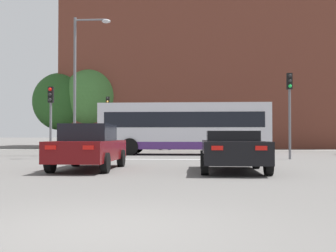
{
  "coord_description": "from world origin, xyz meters",
  "views": [
    {
      "loc": [
        1.18,
        -5.23,
        1.17
      ],
      "look_at": [
        -0.55,
        19.99,
        1.73
      ],
      "focal_mm": 45.0,
      "sensor_mm": 36.0,
      "label": 1
    }
  ],
  "objects_px": {
    "street_lamp_junction": "(81,72)",
    "pedestrian_walking_east": "(94,138)",
    "traffic_light_far_left": "(108,114)",
    "traffic_light_near_right": "(290,101)",
    "car_saloon_left": "(89,147)",
    "bus_crossing_lead": "(184,127)",
    "traffic_light_near_left": "(51,110)",
    "pedestrian_waiting": "(161,137)",
    "car_roadster_right": "(233,150)",
    "pedestrian_walking_west": "(169,137)"
  },
  "relations": [
    {
      "from": "pedestrian_walking_east",
      "to": "street_lamp_junction",
      "type": "bearing_deg",
      "value": -44.62
    },
    {
      "from": "car_saloon_left",
      "to": "traffic_light_near_left",
      "type": "xyz_separation_m",
      "value": [
        -3.61,
        6.37,
        1.67
      ]
    },
    {
      "from": "car_roadster_right",
      "to": "pedestrian_walking_west",
      "type": "height_order",
      "value": "pedestrian_walking_west"
    },
    {
      "from": "car_saloon_left",
      "to": "street_lamp_junction",
      "type": "distance_m",
      "value": 11.02
    },
    {
      "from": "traffic_light_near_right",
      "to": "pedestrian_walking_east",
      "type": "height_order",
      "value": "traffic_light_near_right"
    },
    {
      "from": "traffic_light_far_left",
      "to": "traffic_light_near_left",
      "type": "bearing_deg",
      "value": -91.44
    },
    {
      "from": "car_saloon_left",
      "to": "traffic_light_far_left",
      "type": "bearing_deg",
      "value": 100.14
    },
    {
      "from": "bus_crossing_lead",
      "to": "traffic_light_far_left",
      "type": "bearing_deg",
      "value": -138.44
    },
    {
      "from": "traffic_light_near_right",
      "to": "pedestrian_walking_east",
      "type": "distance_m",
      "value": 17.83
    },
    {
      "from": "bus_crossing_lead",
      "to": "traffic_light_far_left",
      "type": "xyz_separation_m",
      "value": [
        -6.22,
        7.02,
        1.18
      ]
    },
    {
      "from": "car_roadster_right",
      "to": "traffic_light_near_right",
      "type": "relative_size",
      "value": 1.0
    },
    {
      "from": "bus_crossing_lead",
      "to": "traffic_light_near_left",
      "type": "distance_m",
      "value": 8.29
    },
    {
      "from": "bus_crossing_lead",
      "to": "pedestrian_waiting",
      "type": "distance_m",
      "value": 7.81
    },
    {
      "from": "car_saloon_left",
      "to": "bus_crossing_lead",
      "type": "height_order",
      "value": "bus_crossing_lead"
    },
    {
      "from": "car_saloon_left",
      "to": "pedestrian_walking_west",
      "type": "xyz_separation_m",
      "value": [
        1.53,
        18.83,
        0.28
      ]
    },
    {
      "from": "car_saloon_left",
      "to": "bus_crossing_lead",
      "type": "bearing_deg",
      "value": 75.66
    },
    {
      "from": "street_lamp_junction",
      "to": "car_saloon_left",
      "type": "bearing_deg",
      "value": -72.64
    },
    {
      "from": "street_lamp_junction",
      "to": "pedestrian_walking_east",
      "type": "bearing_deg",
      "value": 99.16
    },
    {
      "from": "traffic_light_far_left",
      "to": "pedestrian_waiting",
      "type": "xyz_separation_m",
      "value": [
        4.14,
        0.49,
        -1.82
      ]
    },
    {
      "from": "bus_crossing_lead",
      "to": "pedestrian_walking_east",
      "type": "distance_m",
      "value": 10.71
    },
    {
      "from": "car_saloon_left",
      "to": "car_roadster_right",
      "type": "height_order",
      "value": "car_saloon_left"
    },
    {
      "from": "traffic_light_near_right",
      "to": "street_lamp_junction",
      "type": "xyz_separation_m",
      "value": [
        -11.29,
        2.98,
        2.01
      ]
    },
    {
      "from": "car_roadster_right",
      "to": "street_lamp_junction",
      "type": "relative_size",
      "value": 0.53
    },
    {
      "from": "traffic_light_near_right",
      "to": "pedestrian_walking_west",
      "type": "relative_size",
      "value": 2.35
    },
    {
      "from": "car_roadster_right",
      "to": "bus_crossing_lead",
      "type": "bearing_deg",
      "value": 99.34
    },
    {
      "from": "car_saloon_left",
      "to": "pedestrian_waiting",
      "type": "distance_m",
      "value": 18.94
    },
    {
      "from": "traffic_light_near_right",
      "to": "car_saloon_left",
      "type": "bearing_deg",
      "value": -140.51
    },
    {
      "from": "traffic_light_near_right",
      "to": "pedestrian_walking_west",
      "type": "height_order",
      "value": "traffic_light_near_right"
    },
    {
      "from": "car_roadster_right",
      "to": "pedestrian_waiting",
      "type": "xyz_separation_m",
      "value": [
        -4.01,
        19.35,
        0.32
      ]
    },
    {
      "from": "bus_crossing_lead",
      "to": "pedestrian_walking_east",
      "type": "relative_size",
      "value": 6.29
    },
    {
      "from": "bus_crossing_lead",
      "to": "street_lamp_junction",
      "type": "xyz_separation_m",
      "value": [
        -5.97,
        -1.65,
        3.2
      ]
    },
    {
      "from": "car_saloon_left",
      "to": "traffic_light_near_left",
      "type": "height_order",
      "value": "traffic_light_near_left"
    },
    {
      "from": "car_roadster_right",
      "to": "street_lamp_junction",
      "type": "distance_m",
      "value": 13.55
    },
    {
      "from": "traffic_light_far_left",
      "to": "pedestrian_walking_east",
      "type": "xyz_separation_m",
      "value": [
        -1.25,
        0.62,
        -1.89
      ]
    },
    {
      "from": "pedestrian_waiting",
      "to": "traffic_light_far_left",
      "type": "bearing_deg",
      "value": -40.56
    },
    {
      "from": "car_roadster_right",
      "to": "pedestrian_walking_east",
      "type": "relative_size",
      "value": 2.64
    },
    {
      "from": "traffic_light_near_left",
      "to": "pedestrian_waiting",
      "type": "xyz_separation_m",
      "value": [
        4.44,
        12.56,
        -1.44
      ]
    },
    {
      "from": "traffic_light_near_left",
      "to": "pedestrian_waiting",
      "type": "bearing_deg",
      "value": 70.53
    },
    {
      "from": "traffic_light_near_left",
      "to": "pedestrian_walking_west",
      "type": "distance_m",
      "value": 13.55
    },
    {
      "from": "traffic_light_far_left",
      "to": "traffic_light_near_right",
      "type": "bearing_deg",
      "value": -45.26
    },
    {
      "from": "bus_crossing_lead",
      "to": "traffic_light_near_left",
      "type": "relative_size",
      "value": 2.82
    },
    {
      "from": "traffic_light_near_right",
      "to": "bus_crossing_lead",
      "type": "bearing_deg",
      "value": 138.96
    },
    {
      "from": "traffic_light_near_left",
      "to": "traffic_light_far_left",
      "type": "bearing_deg",
      "value": 88.56
    },
    {
      "from": "traffic_light_far_left",
      "to": "street_lamp_junction",
      "type": "bearing_deg",
      "value": -88.35
    },
    {
      "from": "car_roadster_right",
      "to": "street_lamp_junction",
      "type": "height_order",
      "value": "street_lamp_junction"
    },
    {
      "from": "car_saloon_left",
      "to": "pedestrian_waiting",
      "type": "height_order",
      "value": "pedestrian_waiting"
    },
    {
      "from": "pedestrian_waiting",
      "to": "pedestrian_walking_west",
      "type": "distance_m",
      "value": 0.71
    },
    {
      "from": "pedestrian_waiting",
      "to": "bus_crossing_lead",
      "type": "bearing_deg",
      "value": 58.22
    },
    {
      "from": "car_saloon_left",
      "to": "traffic_light_far_left",
      "type": "height_order",
      "value": "traffic_light_far_left"
    },
    {
      "from": "car_saloon_left",
      "to": "traffic_light_far_left",
      "type": "xyz_separation_m",
      "value": [
        -3.3,
        18.44,
        2.05
      ]
    }
  ]
}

